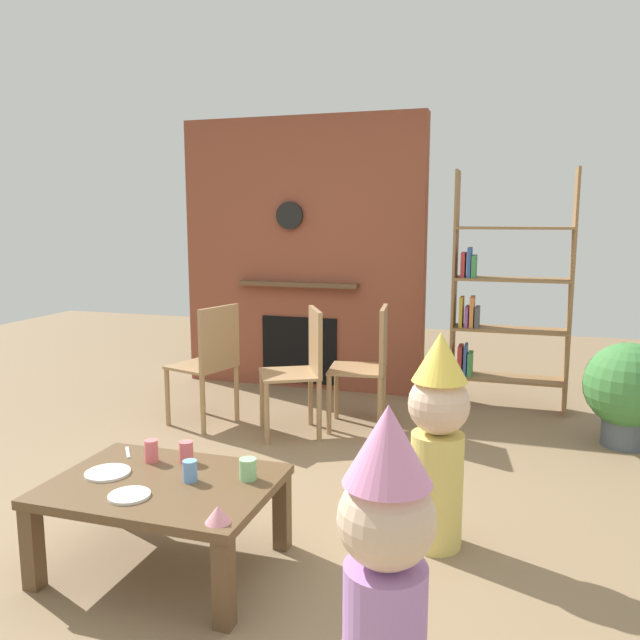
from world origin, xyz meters
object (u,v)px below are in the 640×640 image
dining_chair_middle (302,364)px  paper_cup_center (190,471)px  paper_cup_far_left (151,451)px  paper_plate_front (129,495)px  child_in_pink (438,435)px  birthday_cake_slice (218,514)px  bookshelf (501,302)px  paper_plate_rear (108,473)px  coffee_table (163,494)px  dining_chair_right (370,360)px  paper_cup_near_left (186,452)px  child_with_cone_hat (386,568)px  paper_cup_near_right (248,469)px  dining_chair_left (210,358)px  potted_plant_tall (628,389)px

dining_chair_middle → paper_cup_center: bearing=65.8°
paper_cup_far_left → paper_plate_front: 0.38m
paper_cup_far_left → child_in_pink: (1.28, 0.36, 0.09)m
birthday_cake_slice → bookshelf: bearing=73.9°
bookshelf → dining_chair_middle: 1.72m
bookshelf → paper_plate_rear: size_ratio=9.57×
paper_cup_far_left → coffee_table: bearing=-47.5°
paper_plate_front → dining_chair_right: 2.33m
paper_plate_front → birthday_cake_slice: size_ratio=1.70×
dining_chair_middle → dining_chair_right: 0.50m
paper_plate_front → child_in_pink: bearing=31.9°
birthday_cake_slice → paper_plate_rear: bearing=158.7°
coffee_table → paper_cup_near_left: paper_cup_near_left is taller
dining_chair_middle → dining_chair_right: same height
paper_cup_near_left → child_with_cone_hat: 1.40m
child_with_cone_hat → coffee_table: bearing=-0.0°
paper_cup_near_right → paper_cup_far_left: 0.52m
paper_cup_center → birthday_cake_slice: bearing=-46.9°
child_with_cone_hat → dining_chair_left: bearing=-24.1°
paper_cup_center → paper_plate_front: 0.27m
birthday_cake_slice → dining_chair_right: 2.36m
paper_plate_rear → birthday_cake_slice: size_ratio=1.98×
paper_plate_rear → dining_chair_middle: dining_chair_middle is taller
paper_cup_near_right → dining_chair_left: size_ratio=0.10×
paper_cup_center → child_in_pink: 1.12m
dining_chair_middle → child_in_pink: bearing=102.8°
paper_cup_near_left → paper_cup_far_left: 0.16m
potted_plant_tall → birthday_cake_slice: bearing=-125.1°
paper_cup_far_left → dining_chair_left: 1.71m
paper_cup_near_left → child_in_pink: child_in_pink is taller
child_with_cone_hat → birthday_cake_slice: bearing=2.6°
coffee_table → paper_cup_near_right: bearing=20.3°
child_with_cone_hat → child_in_pink: (0.01, 1.17, 0.00)m
dining_chair_middle → child_with_cone_hat: bearing=86.4°
dining_chair_right → child_with_cone_hat: bearing=96.3°
paper_plate_front → paper_plate_rear: bearing=142.8°
paper_cup_near_right → paper_plate_rear: (-0.62, -0.13, -0.04)m
bookshelf → dining_chair_left: bearing=-151.4°
bookshelf → paper_cup_center: bearing=-112.7°
child_with_cone_hat → dining_chair_middle: size_ratio=1.13×
bookshelf → paper_cup_center: 3.14m
coffee_table → birthday_cake_slice: birthday_cake_slice is taller
paper_cup_near_right → dining_chair_left: (-1.04, 1.68, 0.07)m
coffee_table → child_with_cone_hat: (1.10, -0.62, 0.20)m
bookshelf → paper_cup_far_left: 3.13m
paper_cup_near_left → paper_plate_rear: (-0.26, -0.23, -0.04)m
paper_plate_front → dining_chair_middle: size_ratio=0.19×
paper_plate_rear → dining_chair_left: (-0.42, 1.82, 0.11)m
bookshelf → paper_plate_front: bearing=-113.8°
dining_chair_right → potted_plant_tall: (1.73, 0.15, -0.11)m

